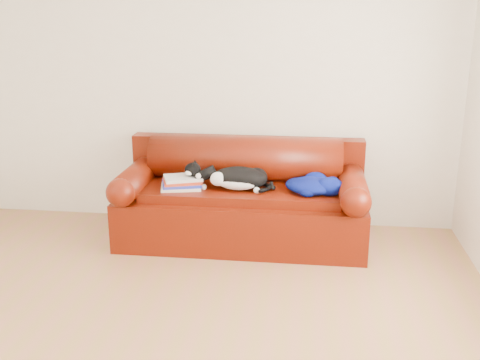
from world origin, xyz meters
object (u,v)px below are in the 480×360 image
object	(u,v)px
sofa_base	(242,215)
cat	(239,179)
blanket	(313,185)
book_stack	(182,182)

from	to	relation	value
sofa_base	cat	xyz separation A→B (m)	(-0.02, -0.10, 0.36)
cat	blanket	world-z (taller)	cat
sofa_base	book_stack	size ratio (longest dim) A/B	5.53
book_stack	blanket	world-z (taller)	blanket
sofa_base	cat	distance (m)	0.37
book_stack	blanket	size ratio (longest dim) A/B	0.76
book_stack	cat	distance (m)	0.49
book_stack	cat	world-z (taller)	cat
blanket	cat	bearing A→B (deg)	-179.47
sofa_base	book_stack	xyz separation A→B (m)	(-0.50, -0.12, 0.31)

